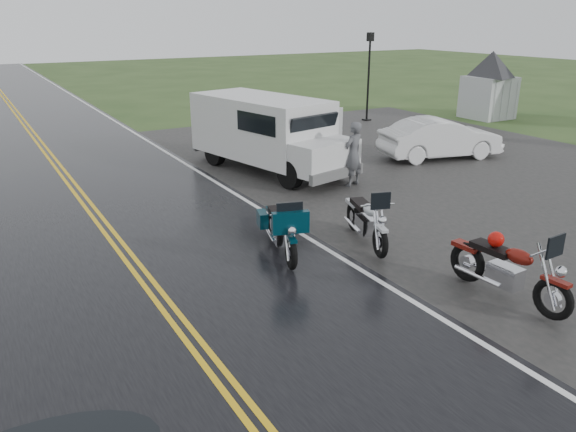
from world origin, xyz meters
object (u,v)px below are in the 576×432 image
object	(u,v)px
motorcycle_silver	(381,230)
motorcycle_red	(556,283)
visitor_center	(492,68)
lamp_post_far_right	(368,77)
van_white	(290,149)
person_at_van	(353,155)
motorcycle_teal	(291,240)
sedan_white	(440,139)

from	to	relation	value
motorcycle_silver	motorcycle_red	bearing A→B (deg)	-58.27
visitor_center	lamp_post_far_right	world-z (taller)	visitor_center
motorcycle_red	lamp_post_far_right	world-z (taller)	lamp_post_far_right
van_white	lamp_post_far_right	world-z (taller)	lamp_post_far_right
person_at_van	motorcycle_teal	bearing A→B (deg)	23.50
person_at_van	visitor_center	bearing A→B (deg)	-172.92
visitor_center	person_at_van	bearing A→B (deg)	-153.97
motorcycle_red	sedan_white	xyz separation A→B (m)	(6.57, 9.22, -0.01)
lamp_post_far_right	sedan_white	bearing A→B (deg)	-108.60
motorcycle_silver	van_white	distance (m)	5.38
sedan_white	van_white	bearing A→B (deg)	108.47
van_white	person_at_van	size ratio (longest dim) A/B	3.23
motorcycle_red	lamp_post_far_right	distance (m)	18.90
van_white	visitor_center	bearing A→B (deg)	8.78
motorcycle_silver	van_white	xyz separation A→B (m)	(0.96, 5.27, 0.52)
visitor_center	van_white	bearing A→B (deg)	-158.95
visitor_center	motorcycle_silver	world-z (taller)	visitor_center
van_white	person_at_van	xyz separation A→B (m)	(1.75, -0.66, -0.26)
person_at_van	sedan_white	distance (m)	4.87
visitor_center	motorcycle_silver	xyz separation A→B (m)	(-15.53, -10.88, -1.72)
visitor_center	van_white	xyz separation A→B (m)	(-14.57, -5.61, -1.20)
sedan_white	visitor_center	bearing A→B (deg)	-44.83
motorcycle_silver	lamp_post_far_right	world-z (taller)	lamp_post_far_right
van_white	lamp_post_far_right	size ratio (longest dim) A/B	1.49
motorcycle_teal	lamp_post_far_right	bearing A→B (deg)	64.26
person_at_van	motorcycle_red	bearing A→B (deg)	57.91
motorcycle_teal	sedan_white	world-z (taller)	sedan_white
motorcycle_teal	lamp_post_far_right	distance (m)	17.36
motorcycle_silver	van_white	size ratio (longest dim) A/B	0.37
visitor_center	motorcycle_teal	distance (m)	20.35
motorcycle_silver	lamp_post_far_right	xyz separation A→B (m)	(9.87, 13.17, 1.38)
visitor_center	motorcycle_teal	bearing A→B (deg)	-149.02
van_white	lamp_post_far_right	xyz separation A→B (m)	(8.91, 7.90, 0.86)
motorcycle_silver	lamp_post_far_right	bearing A→B (deg)	70.93
motorcycle_red	van_white	size ratio (longest dim) A/B	0.39
lamp_post_far_right	motorcycle_red	bearing A→B (deg)	-118.63
motorcycle_red	visitor_center	bearing A→B (deg)	41.27
visitor_center	van_white	size ratio (longest dim) A/B	2.62
visitor_center	sedan_white	world-z (taller)	visitor_center
motorcycle_teal	van_white	bearing A→B (deg)	76.69
motorcycle_silver	lamp_post_far_right	size ratio (longest dim) A/B	0.56
motorcycle_red	motorcycle_teal	distance (m)	4.68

